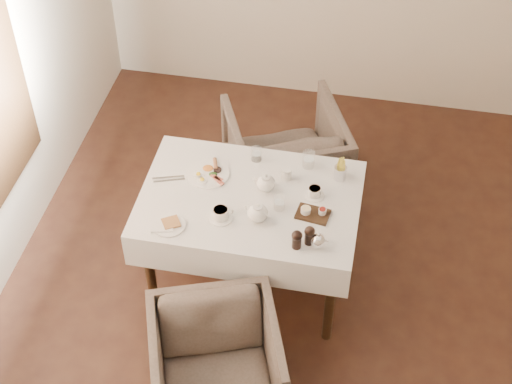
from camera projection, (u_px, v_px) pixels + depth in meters
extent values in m
plane|color=black|center=(352.00, 354.00, 4.68)|extent=(5.00, 5.00, 0.00)
cube|color=black|center=(250.00, 202.00, 4.58)|extent=(1.20, 0.80, 0.04)
cube|color=silver|center=(250.00, 212.00, 4.63)|extent=(1.28, 0.88, 0.23)
cylinder|color=black|center=(180.00, 194.00, 5.15)|extent=(0.06, 0.06, 0.70)
cylinder|color=black|center=(343.00, 217.00, 5.00)|extent=(0.06, 0.06, 0.70)
cylinder|color=black|center=(150.00, 273.00, 4.67)|extent=(0.06, 0.06, 0.70)
cylinder|color=black|center=(330.00, 301.00, 4.53)|extent=(0.06, 0.06, 0.70)
imported|color=#473C34|center=(216.00, 366.00, 4.25)|extent=(0.88, 0.89, 0.64)
imported|color=#473C34|center=(285.00, 156.00, 5.41)|extent=(1.00, 1.01, 0.70)
cylinder|color=white|center=(208.00, 174.00, 4.69)|extent=(0.26, 0.26, 0.01)
ellipsoid|color=orange|center=(208.00, 167.00, 4.71)|extent=(0.06, 0.06, 0.02)
cylinder|color=brown|center=(215.00, 164.00, 4.73)|extent=(0.05, 0.10, 0.02)
cylinder|color=black|center=(217.00, 170.00, 4.70)|extent=(0.05, 0.05, 0.01)
cube|color=#A43126|center=(218.00, 179.00, 4.64)|extent=(0.09, 0.08, 0.01)
ellipsoid|color=#264C19|center=(213.00, 174.00, 4.67)|extent=(0.05, 0.04, 0.02)
cylinder|color=white|center=(169.00, 225.00, 4.39)|extent=(0.19, 0.19, 0.01)
cube|color=brown|center=(171.00, 223.00, 4.39)|extent=(0.13, 0.12, 0.01)
cube|color=silver|center=(162.00, 226.00, 4.38)|extent=(0.14, 0.12, 0.02)
cylinder|color=white|center=(286.00, 174.00, 4.64)|extent=(0.07, 0.07, 0.07)
cylinder|color=white|center=(221.00, 217.00, 4.43)|extent=(0.14, 0.14, 0.01)
cylinder|color=white|center=(221.00, 213.00, 4.41)|extent=(0.12, 0.12, 0.06)
cylinder|color=#956843|center=(220.00, 210.00, 4.39)|extent=(0.08, 0.08, 0.00)
cylinder|color=white|center=(314.00, 195.00, 4.56)|extent=(0.12, 0.12, 0.01)
cylinder|color=white|center=(315.00, 191.00, 4.54)|extent=(0.10, 0.10, 0.05)
cylinder|color=#956843|center=(315.00, 188.00, 4.52)|extent=(0.07, 0.07, 0.00)
cylinder|color=silver|center=(256.00, 154.00, 4.76)|extent=(0.07, 0.07, 0.09)
cylinder|color=silver|center=(279.00, 203.00, 4.46)|extent=(0.08, 0.08, 0.09)
cylinder|color=silver|center=(309.00, 160.00, 4.71)|extent=(0.08, 0.08, 0.10)
cube|color=black|center=(313.00, 214.00, 4.45)|extent=(0.20, 0.15, 0.02)
cylinder|color=white|center=(306.00, 210.00, 4.43)|extent=(0.06, 0.06, 0.03)
cylinder|color=maroon|center=(322.00, 211.00, 4.43)|extent=(0.05, 0.05, 0.03)
cylinder|color=silver|center=(340.00, 173.00, 4.64)|extent=(0.07, 0.07, 0.09)
cube|color=silver|center=(168.00, 177.00, 4.67)|extent=(0.19, 0.07, 0.00)
cube|color=silver|center=(169.00, 180.00, 4.65)|extent=(0.18, 0.08, 0.00)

